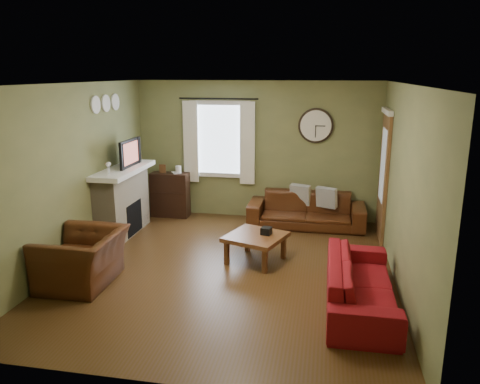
% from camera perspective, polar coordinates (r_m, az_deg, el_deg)
% --- Properties ---
extents(floor, '(4.60, 5.20, 0.00)m').
position_cam_1_polar(floor, '(6.81, -1.47, -9.39)').
color(floor, '#442C14').
rests_on(floor, ground).
extents(ceiling, '(4.60, 5.20, 0.00)m').
position_cam_1_polar(ceiling, '(6.23, -1.63, 13.06)').
color(ceiling, white).
rests_on(ceiling, ground).
extents(wall_left, '(0.00, 5.20, 2.60)m').
position_cam_1_polar(wall_left, '(7.23, -19.68, 2.02)').
color(wall_left, olive).
rests_on(wall_left, ground).
extents(wall_right, '(0.00, 5.20, 2.60)m').
position_cam_1_polar(wall_right, '(6.33, 19.26, 0.39)').
color(wall_right, olive).
rests_on(wall_right, ground).
extents(wall_back, '(4.60, 0.00, 2.60)m').
position_cam_1_polar(wall_back, '(8.90, 1.99, 5.06)').
color(wall_back, olive).
rests_on(wall_back, ground).
extents(wall_front, '(4.60, 0.00, 2.60)m').
position_cam_1_polar(wall_front, '(4.00, -9.46, -7.00)').
color(wall_front, olive).
rests_on(wall_front, ground).
extents(fireplace, '(0.40, 1.40, 1.10)m').
position_cam_1_polar(fireplace, '(8.30, -14.12, -1.38)').
color(fireplace, tan).
rests_on(fireplace, floor).
extents(firebox, '(0.04, 0.60, 0.55)m').
position_cam_1_polar(firebox, '(8.29, -12.82, -3.11)').
color(firebox, black).
rests_on(firebox, fireplace).
extents(mantel, '(0.58, 1.60, 0.08)m').
position_cam_1_polar(mantel, '(8.15, -14.18, 2.60)').
color(mantel, white).
rests_on(mantel, fireplace).
extents(tv, '(0.08, 0.60, 0.35)m').
position_cam_1_polar(tv, '(8.24, -13.71, 4.27)').
color(tv, black).
rests_on(tv, mantel).
extents(tv_screen, '(0.02, 0.62, 0.36)m').
position_cam_1_polar(tv_screen, '(8.19, -13.22, 4.65)').
color(tv_screen, '#994C3F').
rests_on(tv_screen, mantel).
extents(medallion_left, '(0.28, 0.28, 0.03)m').
position_cam_1_polar(medallion_left, '(7.79, -17.19, 10.13)').
color(medallion_left, white).
rests_on(medallion_left, wall_left).
extents(medallion_mid, '(0.28, 0.28, 0.03)m').
position_cam_1_polar(medallion_mid, '(8.10, -16.04, 10.35)').
color(medallion_mid, white).
rests_on(medallion_mid, wall_left).
extents(medallion_right, '(0.28, 0.28, 0.03)m').
position_cam_1_polar(medallion_right, '(8.41, -14.97, 10.56)').
color(medallion_right, white).
rests_on(medallion_right, wall_left).
extents(window_pane, '(1.00, 0.02, 1.30)m').
position_cam_1_polar(window_pane, '(8.98, -2.46, 6.43)').
color(window_pane, silver).
rests_on(window_pane, wall_back).
extents(curtain_rod, '(0.03, 0.03, 1.50)m').
position_cam_1_polar(curtain_rod, '(8.81, -2.67, 11.30)').
color(curtain_rod, black).
rests_on(curtain_rod, wall_back).
extents(curtain_left, '(0.28, 0.04, 1.55)m').
position_cam_1_polar(curtain_left, '(9.04, -6.02, 6.09)').
color(curtain_left, white).
rests_on(curtain_left, wall_back).
extents(curtain_right, '(0.28, 0.04, 1.55)m').
position_cam_1_polar(curtain_right, '(8.79, 0.91, 5.93)').
color(curtain_right, white).
rests_on(curtain_right, wall_back).
extents(wall_clock, '(0.64, 0.06, 0.64)m').
position_cam_1_polar(wall_clock, '(8.69, 9.22, 7.98)').
color(wall_clock, white).
rests_on(wall_clock, wall_back).
extents(door, '(0.05, 0.90, 2.10)m').
position_cam_1_polar(door, '(8.17, 17.09, 1.79)').
color(door, brown).
rests_on(door, floor).
extents(bookshelf, '(0.73, 0.31, 0.86)m').
position_cam_1_polar(bookshelf, '(9.19, -8.50, -0.33)').
color(bookshelf, black).
rests_on(bookshelf, floor).
extents(book, '(0.25, 0.27, 0.02)m').
position_cam_1_polar(book, '(9.03, -8.26, 2.86)').
color(book, '#5A341A').
rests_on(book, bookshelf).
extents(sofa_brown, '(2.09, 0.82, 0.61)m').
position_cam_1_polar(sofa_brown, '(8.62, 8.08, -2.19)').
color(sofa_brown, '#3F1E0D').
rests_on(sofa_brown, floor).
extents(pillow_left, '(0.39, 0.24, 0.38)m').
position_cam_1_polar(pillow_left, '(8.71, 7.38, -0.31)').
color(pillow_left, '#9B9F9F').
rests_on(pillow_left, sofa_brown).
extents(pillow_right, '(0.38, 0.25, 0.37)m').
position_cam_1_polar(pillow_right, '(8.58, 10.50, -0.66)').
color(pillow_right, '#9B9F9F').
rests_on(pillow_right, sofa_brown).
extents(sofa_red, '(0.78, 2.00, 0.58)m').
position_cam_1_polar(sofa_red, '(5.89, 14.49, -10.72)').
color(sofa_red, maroon).
rests_on(sofa_red, floor).
extents(armchair, '(0.97, 1.10, 0.70)m').
position_cam_1_polar(armchair, '(6.58, -18.66, -7.72)').
color(armchair, '#3F1E0D').
rests_on(armchair, floor).
extents(coffee_table, '(0.99, 0.99, 0.42)m').
position_cam_1_polar(coffee_table, '(7.00, 1.92, -6.85)').
color(coffee_table, '#5A341A').
rests_on(coffee_table, floor).
extents(tissue_box, '(0.17, 0.17, 0.11)m').
position_cam_1_polar(tissue_box, '(6.96, 3.22, -5.31)').
color(tissue_box, black).
rests_on(tissue_box, coffee_table).
extents(wine_glass_a, '(0.07, 0.07, 0.19)m').
position_cam_1_polar(wine_glass_a, '(7.63, -15.79, 2.75)').
color(wine_glass_a, white).
rests_on(wine_glass_a, mantel).
extents(wine_glass_b, '(0.07, 0.07, 0.19)m').
position_cam_1_polar(wine_glass_b, '(7.67, -15.65, 2.82)').
color(wine_glass_b, white).
rests_on(wine_glass_b, mantel).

